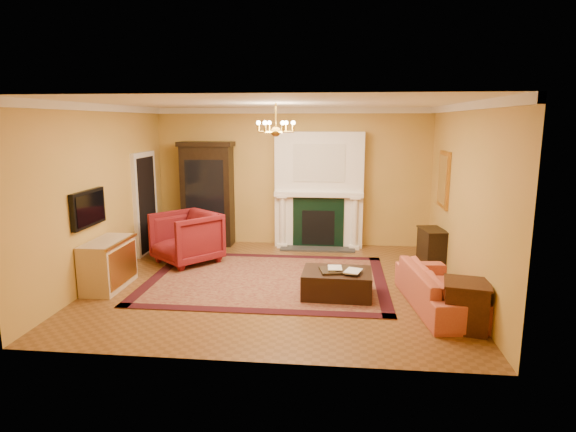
# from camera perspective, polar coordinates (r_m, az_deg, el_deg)

# --- Properties ---
(floor) EXTENTS (6.00, 5.50, 0.02)m
(floor) POSITION_cam_1_polar(r_m,az_deg,el_deg) (8.29, -1.36, -8.02)
(floor) COLOR brown
(floor) RESTS_ON ground
(ceiling) EXTENTS (6.00, 5.50, 0.02)m
(ceiling) POSITION_cam_1_polar(r_m,az_deg,el_deg) (7.84, -1.47, 13.32)
(ceiling) COLOR white
(ceiling) RESTS_ON wall_back
(wall_back) EXTENTS (6.00, 0.02, 3.00)m
(wall_back) POSITION_cam_1_polar(r_m,az_deg,el_deg) (10.64, 0.51, 4.61)
(wall_back) COLOR gold
(wall_back) RESTS_ON floor
(wall_front) EXTENTS (6.00, 0.02, 3.00)m
(wall_front) POSITION_cam_1_polar(r_m,az_deg,el_deg) (5.25, -5.30, -2.26)
(wall_front) COLOR gold
(wall_front) RESTS_ON floor
(wall_left) EXTENTS (0.02, 5.50, 3.00)m
(wall_left) POSITION_cam_1_polar(r_m,az_deg,el_deg) (8.83, -21.19, 2.50)
(wall_left) COLOR gold
(wall_left) RESTS_ON floor
(wall_right) EXTENTS (0.02, 5.50, 3.00)m
(wall_right) POSITION_cam_1_polar(r_m,az_deg,el_deg) (8.11, 20.20, 1.86)
(wall_right) COLOR gold
(wall_right) RESTS_ON floor
(fireplace) EXTENTS (1.90, 0.70, 2.50)m
(fireplace) POSITION_cam_1_polar(r_m,az_deg,el_deg) (10.46, 3.68, 2.78)
(fireplace) COLOR white
(fireplace) RESTS_ON wall_back
(crown_molding) EXTENTS (6.00, 5.50, 0.12)m
(crown_molding) POSITION_cam_1_polar(r_m,az_deg,el_deg) (8.78, -0.64, 12.63)
(crown_molding) COLOR white
(crown_molding) RESTS_ON ceiling
(doorway) EXTENTS (0.08, 1.05, 2.10)m
(doorway) POSITION_cam_1_polar(r_m,az_deg,el_deg) (10.40, -16.52, 1.46)
(doorway) COLOR silver
(doorway) RESTS_ON wall_left
(tv_panel) EXTENTS (0.09, 0.95, 0.58)m
(tv_panel) POSITION_cam_1_polar(r_m,az_deg,el_deg) (8.30, -22.59, 0.84)
(tv_panel) COLOR black
(tv_panel) RESTS_ON wall_left
(gilt_mirror) EXTENTS (0.06, 0.76, 1.05)m
(gilt_mirror) POSITION_cam_1_polar(r_m,az_deg,el_deg) (9.43, 17.97, 4.14)
(gilt_mirror) COLOR #C48A32
(gilt_mirror) RESTS_ON wall_right
(chandelier) EXTENTS (0.63, 0.55, 0.53)m
(chandelier) POSITION_cam_1_polar(r_m,az_deg,el_deg) (7.83, -1.45, 10.38)
(chandelier) COLOR #B89232
(chandelier) RESTS_ON ceiling
(oriental_rug) EXTENTS (4.12, 3.09, 0.02)m
(oriental_rug) POSITION_cam_1_polar(r_m,az_deg,el_deg) (8.47, -2.50, -7.49)
(oriental_rug) COLOR #480F11
(oriental_rug) RESTS_ON floor
(china_cabinet) EXTENTS (1.09, 0.50, 2.18)m
(china_cabinet) POSITION_cam_1_polar(r_m,az_deg,el_deg) (10.77, -9.49, 2.34)
(china_cabinet) COLOR black
(china_cabinet) RESTS_ON floor
(wingback_armchair) EXTENTS (1.46, 1.46, 1.10)m
(wingback_armchair) POSITION_cam_1_polar(r_m,az_deg,el_deg) (9.50, -11.95, -2.25)
(wingback_armchair) COLOR maroon
(wingback_armchair) RESTS_ON floor
(pedestal_table) EXTENTS (0.41, 0.41, 0.73)m
(pedestal_table) POSITION_cam_1_polar(r_m,az_deg,el_deg) (10.37, -14.78, -1.98)
(pedestal_table) COLOR black
(pedestal_table) RESTS_ON floor
(commode) EXTENTS (0.52, 1.09, 0.81)m
(commode) POSITION_cam_1_polar(r_m,az_deg,el_deg) (8.49, -20.53, -5.37)
(commode) COLOR #C5AF90
(commode) RESTS_ON floor
(coral_sofa) EXTENTS (0.86, 2.09, 0.79)m
(coral_sofa) POSITION_cam_1_polar(r_m,az_deg,el_deg) (7.47, 17.51, -7.46)
(coral_sofa) COLOR #B85B3A
(coral_sofa) RESTS_ON floor
(end_table) EXTENTS (0.63, 0.63, 0.62)m
(end_table) POSITION_cam_1_polar(r_m,az_deg,el_deg) (6.86, 20.31, -10.06)
(end_table) COLOR #391C0F
(end_table) RESTS_ON floor
(console_table) EXTENTS (0.47, 0.70, 0.72)m
(console_table) POSITION_cam_1_polar(r_m,az_deg,el_deg) (9.41, 16.66, -3.81)
(console_table) COLOR black
(console_table) RESTS_ON floor
(leather_ottoman) EXTENTS (1.09, 0.81, 0.40)m
(leather_ottoman) POSITION_cam_1_polar(r_m,az_deg,el_deg) (7.67, 5.81, -7.92)
(leather_ottoman) COLOR black
(leather_ottoman) RESTS_ON oriental_rug
(ottoman_tray) EXTENTS (0.57, 0.48, 0.03)m
(ottoman_tray) POSITION_cam_1_polar(r_m,az_deg,el_deg) (7.58, 5.76, -6.43)
(ottoman_tray) COLOR black
(ottoman_tray) RESTS_ON leather_ottoman
(book_a) EXTENTS (0.22, 0.04, 0.29)m
(book_a) POSITION_cam_1_polar(r_m,az_deg,el_deg) (7.54, 4.77, -5.22)
(book_a) COLOR gray
(book_a) RESTS_ON ottoman_tray
(book_b) EXTENTS (0.23, 0.09, 0.32)m
(book_b) POSITION_cam_1_polar(r_m,az_deg,el_deg) (7.47, 6.90, -5.33)
(book_b) COLOR gray
(book_b) RESTS_ON ottoman_tray
(topiary_left) EXTENTS (0.16, 0.16, 0.43)m
(topiary_left) POSITION_cam_1_polar(r_m,az_deg,el_deg) (10.42, 0.16, 4.29)
(topiary_left) COLOR gray
(topiary_left) RESTS_ON fireplace
(topiary_right) EXTENTS (0.15, 0.15, 0.39)m
(topiary_right) POSITION_cam_1_polar(r_m,az_deg,el_deg) (10.38, 7.82, 4.03)
(topiary_right) COLOR gray
(topiary_right) RESTS_ON fireplace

